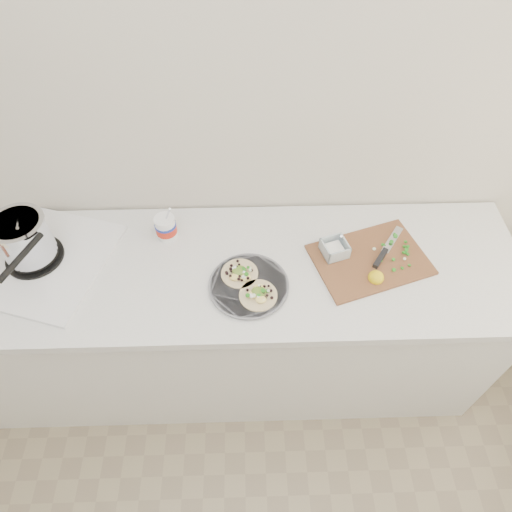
{
  "coord_description": "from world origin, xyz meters",
  "views": [
    {
      "loc": [
        0.13,
        0.33,
        2.31
      ],
      "look_at": [
        0.16,
        1.42,
        0.96
      ],
      "focal_mm": 32.0,
      "sensor_mm": 36.0,
      "label": 1
    }
  ],
  "objects_px": {
    "taco_plate": "(249,284)",
    "tub": "(166,225)",
    "cutboard": "(368,256)",
    "stove": "(29,246)"
  },
  "relations": [
    {
      "from": "tub",
      "to": "cutboard",
      "type": "height_order",
      "value": "tub"
    },
    {
      "from": "taco_plate",
      "to": "cutboard",
      "type": "height_order",
      "value": "cutboard"
    },
    {
      "from": "stove",
      "to": "taco_plate",
      "type": "xyz_separation_m",
      "value": [
        0.83,
        -0.15,
        -0.07
      ]
    },
    {
      "from": "stove",
      "to": "cutboard",
      "type": "bearing_deg",
      "value": 15.59
    },
    {
      "from": "taco_plate",
      "to": "tub",
      "type": "distance_m",
      "value": 0.42
    },
    {
      "from": "stove",
      "to": "tub",
      "type": "xyz_separation_m",
      "value": [
        0.51,
        0.11,
        -0.02
      ]
    },
    {
      "from": "stove",
      "to": "taco_plate",
      "type": "bearing_deg",
      "value": 6.63
    },
    {
      "from": "stove",
      "to": "cutboard",
      "type": "distance_m",
      "value": 1.31
    },
    {
      "from": "taco_plate",
      "to": "tub",
      "type": "relative_size",
      "value": 1.55
    },
    {
      "from": "cutboard",
      "to": "tub",
      "type": "bearing_deg",
      "value": 151.76
    }
  ]
}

